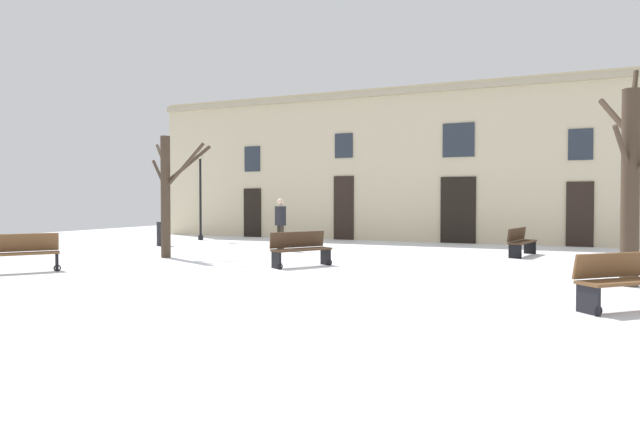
{
  "coord_description": "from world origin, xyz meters",
  "views": [
    {
      "loc": [
        6.03,
        -12.2,
        1.75
      ],
      "look_at": [
        0.0,
        2.06,
        1.38
      ],
      "focal_mm": 30.68,
      "sensor_mm": 36.0,
      "label": 1
    }
  ],
  "objects_px": {
    "bench_near_lamp": "(620,281)",
    "person_strolling": "(280,221)",
    "litter_bin": "(162,234)",
    "tree_left_of_center": "(168,191)",
    "bench_far_corner": "(521,241)",
    "bench_near_center_tree": "(300,249)",
    "streetlamp": "(200,184)",
    "tree_near_facade": "(631,181)",
    "bench_back_to_back_left": "(19,252)"
  },
  "relations": [
    {
      "from": "bench_near_lamp",
      "to": "person_strolling",
      "type": "bearing_deg",
      "value": 101.43
    },
    {
      "from": "tree_left_of_center",
      "to": "bench_near_center_tree",
      "type": "bearing_deg",
      "value": -6.14
    },
    {
      "from": "tree_near_facade",
      "to": "bench_near_center_tree",
      "type": "height_order",
      "value": "tree_near_facade"
    },
    {
      "from": "litter_bin",
      "to": "bench_back_to_back_left",
      "type": "height_order",
      "value": "bench_back_to_back_left"
    },
    {
      "from": "streetlamp",
      "to": "bench_far_corner",
      "type": "xyz_separation_m",
      "value": [
        13.21,
        -1.75,
        -1.96
      ]
    },
    {
      "from": "bench_far_corner",
      "to": "person_strolling",
      "type": "bearing_deg",
      "value": 110.91
    },
    {
      "from": "bench_back_to_back_left",
      "to": "bench_near_center_tree",
      "type": "bearing_deg",
      "value": -19.35
    },
    {
      "from": "bench_near_lamp",
      "to": "streetlamp",
      "type": "bearing_deg",
      "value": 104.01
    },
    {
      "from": "tree_left_of_center",
      "to": "bench_far_corner",
      "type": "relative_size",
      "value": 1.92
    },
    {
      "from": "bench_near_lamp",
      "to": "bench_near_center_tree",
      "type": "bearing_deg",
      "value": 113.6
    },
    {
      "from": "streetlamp",
      "to": "bench_near_center_tree",
      "type": "distance_m",
      "value": 10.76
    },
    {
      "from": "tree_near_facade",
      "to": "person_strolling",
      "type": "height_order",
      "value": "tree_near_facade"
    },
    {
      "from": "streetlamp",
      "to": "tree_left_of_center",
      "type": "bearing_deg",
      "value": -62.45
    },
    {
      "from": "tree_left_of_center",
      "to": "bench_back_to_back_left",
      "type": "bearing_deg",
      "value": -104.05
    },
    {
      "from": "tree_left_of_center",
      "to": "bench_far_corner",
      "type": "height_order",
      "value": "tree_left_of_center"
    },
    {
      "from": "tree_left_of_center",
      "to": "person_strolling",
      "type": "distance_m",
      "value": 4.14
    },
    {
      "from": "bench_near_lamp",
      "to": "tree_near_facade",
      "type": "bearing_deg",
      "value": 38.41
    },
    {
      "from": "bench_far_corner",
      "to": "tree_near_facade",
      "type": "bearing_deg",
      "value": -145.0
    },
    {
      "from": "tree_left_of_center",
      "to": "streetlamp",
      "type": "height_order",
      "value": "streetlamp"
    },
    {
      "from": "bench_far_corner",
      "to": "person_strolling",
      "type": "height_order",
      "value": "person_strolling"
    },
    {
      "from": "bench_near_center_tree",
      "to": "person_strolling",
      "type": "distance_m",
      "value": 4.75
    },
    {
      "from": "bench_far_corner",
      "to": "bench_near_lamp",
      "type": "xyz_separation_m",
      "value": [
        1.87,
        -8.32,
        -0.0
      ]
    },
    {
      "from": "streetlamp",
      "to": "bench_near_center_tree",
      "type": "bearing_deg",
      "value": -40.72
    },
    {
      "from": "streetlamp",
      "to": "bench_near_lamp",
      "type": "bearing_deg",
      "value": -33.72
    },
    {
      "from": "bench_near_center_tree",
      "to": "litter_bin",
      "type": "bearing_deg",
      "value": 97.03
    },
    {
      "from": "tree_near_facade",
      "to": "bench_near_lamp",
      "type": "height_order",
      "value": "tree_near_facade"
    },
    {
      "from": "streetlamp",
      "to": "bench_near_lamp",
      "type": "height_order",
      "value": "streetlamp"
    },
    {
      "from": "litter_bin",
      "to": "tree_left_of_center",
      "type": "bearing_deg",
      "value": -48.8
    },
    {
      "from": "litter_bin",
      "to": "person_strolling",
      "type": "bearing_deg",
      "value": 1.48
    },
    {
      "from": "tree_near_facade",
      "to": "bench_near_center_tree",
      "type": "bearing_deg",
      "value": 177.37
    },
    {
      "from": "tree_near_facade",
      "to": "bench_far_corner",
      "type": "xyz_separation_m",
      "value": [
        -2.33,
        5.5,
        -1.68
      ]
    },
    {
      "from": "tree_near_facade",
      "to": "streetlamp",
      "type": "height_order",
      "value": "tree_near_facade"
    },
    {
      "from": "bench_far_corner",
      "to": "bench_near_center_tree",
      "type": "xyz_separation_m",
      "value": [
        -5.19,
        -5.16,
        0.0
      ]
    },
    {
      "from": "tree_left_of_center",
      "to": "bench_far_corner",
      "type": "xyz_separation_m",
      "value": [
        9.87,
        4.65,
        -1.56
      ]
    },
    {
      "from": "streetlamp",
      "to": "bench_near_center_tree",
      "type": "height_order",
      "value": "streetlamp"
    },
    {
      "from": "tree_left_of_center",
      "to": "tree_near_facade",
      "type": "xyz_separation_m",
      "value": [
        12.21,
        -0.85,
        0.12
      ]
    },
    {
      "from": "bench_near_center_tree",
      "to": "bench_near_lamp",
      "type": "bearing_deg",
      "value": -80.42
    },
    {
      "from": "bench_far_corner",
      "to": "bench_near_center_tree",
      "type": "height_order",
      "value": "bench_near_center_tree"
    },
    {
      "from": "bench_near_lamp",
      "to": "bench_near_center_tree",
      "type": "xyz_separation_m",
      "value": [
        -7.06,
        3.16,
        0.01
      ]
    },
    {
      "from": "tree_near_facade",
      "to": "litter_bin",
      "type": "relative_size",
      "value": 4.95
    },
    {
      "from": "bench_back_to_back_left",
      "to": "person_strolling",
      "type": "xyz_separation_m",
      "value": [
        3.13,
        7.64,
        0.52
      ]
    },
    {
      "from": "bench_far_corner",
      "to": "bench_back_to_back_left",
      "type": "relative_size",
      "value": 1.18
    },
    {
      "from": "litter_bin",
      "to": "bench_near_center_tree",
      "type": "xyz_separation_m",
      "value": [
        7.57,
        -3.81,
        0.01
      ]
    },
    {
      "from": "bench_back_to_back_left",
      "to": "litter_bin",
      "type": "bearing_deg",
      "value": 51.53
    },
    {
      "from": "streetlamp",
      "to": "person_strolling",
      "type": "bearing_deg",
      "value": -28.7
    },
    {
      "from": "bench_back_to_back_left",
      "to": "bench_near_center_tree",
      "type": "relative_size",
      "value": 1.0
    },
    {
      "from": "streetlamp",
      "to": "bench_near_center_tree",
      "type": "relative_size",
      "value": 2.43
    },
    {
      "from": "tree_near_facade",
      "to": "bench_near_center_tree",
      "type": "xyz_separation_m",
      "value": [
        -7.52,
        0.35,
        -1.67
      ]
    },
    {
      "from": "litter_bin",
      "to": "streetlamp",
      "type": "bearing_deg",
      "value": 98.19
    },
    {
      "from": "tree_near_facade",
      "to": "bench_back_to_back_left",
      "type": "bearing_deg",
      "value": -165.78
    }
  ]
}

